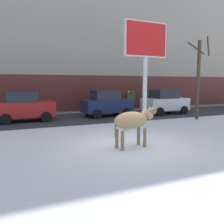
# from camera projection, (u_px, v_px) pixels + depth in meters

# --- Properties ---
(ground_plane) EXTENTS (120.00, 120.00, 0.00)m
(ground_plane) POSITION_uv_depth(u_px,v_px,m) (131.00, 144.00, 9.37)
(ground_plane) COLOR white
(road_strip) EXTENTS (60.00, 5.60, 0.01)m
(road_strip) POSITION_uv_depth(u_px,v_px,m) (77.00, 118.00, 16.42)
(road_strip) COLOR #333338
(road_strip) RESTS_ON ground
(building_facade) EXTENTS (44.00, 6.10, 13.00)m
(building_facade) POSITION_uv_depth(u_px,v_px,m) (58.00, 36.00, 21.06)
(building_facade) COLOR #A39989
(building_facade) RESTS_ON ground
(cow_tan) EXTENTS (1.92, 0.75, 1.54)m
(cow_tan) POSITION_uv_depth(u_px,v_px,m) (133.00, 121.00, 8.84)
(cow_tan) COLOR tan
(cow_tan) RESTS_ON ground
(billboard) EXTENTS (2.52, 0.28, 5.56)m
(billboard) POSITION_uv_depth(u_px,v_px,m) (146.00, 46.00, 12.65)
(billboard) COLOR silver
(billboard) RESTS_ON ground
(car_red_hatchback) EXTENTS (3.55, 2.02, 1.86)m
(car_red_hatchback) POSITION_uv_depth(u_px,v_px,m) (24.00, 107.00, 14.91)
(car_red_hatchback) COLOR red
(car_red_hatchback) RESTS_ON ground
(car_navy_hatchback) EXTENTS (3.55, 2.02, 1.86)m
(car_navy_hatchback) POSITION_uv_depth(u_px,v_px,m) (107.00, 103.00, 17.30)
(car_navy_hatchback) COLOR #19234C
(car_navy_hatchback) RESTS_ON ground
(car_white_hatchback) EXTENTS (3.55, 2.02, 1.86)m
(car_white_hatchback) POSITION_uv_depth(u_px,v_px,m) (165.00, 102.00, 18.63)
(car_white_hatchback) COLOR white
(car_white_hatchback) RESTS_ON ground
(pedestrian_near_billboard) EXTENTS (0.36, 0.24, 1.73)m
(pedestrian_near_billboard) POSITION_uv_depth(u_px,v_px,m) (133.00, 100.00, 20.97)
(pedestrian_near_billboard) COLOR #282833
(pedestrian_near_billboard) RESTS_ON ground
(pedestrian_far_left) EXTENTS (0.36, 0.24, 1.73)m
(pedestrian_far_left) POSITION_uv_depth(u_px,v_px,m) (129.00, 101.00, 20.82)
(pedestrian_far_left) COLOR #282833
(pedestrian_far_left) RESTS_ON ground
(bare_tree_left_lot) EXTENTS (1.54, 1.13, 5.22)m
(bare_tree_left_lot) POSITION_uv_depth(u_px,v_px,m) (199.00, 77.00, 15.61)
(bare_tree_left_lot) COLOR #4C3828
(bare_tree_left_lot) RESTS_ON ground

